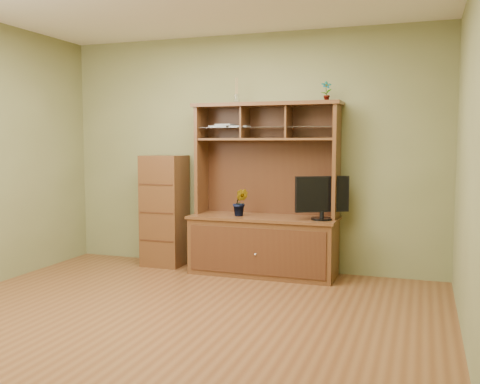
% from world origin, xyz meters
% --- Properties ---
extents(room, '(4.54, 4.04, 2.74)m').
position_xyz_m(room, '(0.00, 0.00, 1.35)').
color(room, brown).
rests_on(room, ground).
extents(media_hutch, '(1.66, 0.61, 1.90)m').
position_xyz_m(media_hutch, '(0.28, 1.73, 0.52)').
color(media_hutch, '#4F2C16').
rests_on(media_hutch, room).
extents(monitor, '(0.53, 0.33, 0.46)m').
position_xyz_m(monitor, '(0.93, 1.65, 0.89)').
color(monitor, black).
rests_on(monitor, media_hutch).
extents(orchid_plant, '(0.18, 0.16, 0.31)m').
position_xyz_m(orchid_plant, '(0.03, 1.65, 0.80)').
color(orchid_plant, '#25511B').
rests_on(orchid_plant, media_hutch).
extents(top_plant, '(0.13, 0.11, 0.22)m').
position_xyz_m(top_plant, '(0.94, 1.80, 2.01)').
color(top_plant, '#386B25').
rests_on(top_plant, media_hutch).
extents(reed_diffuser, '(0.06, 0.06, 0.29)m').
position_xyz_m(reed_diffuser, '(-0.07, 1.81, 2.01)').
color(reed_diffuser, silver).
rests_on(reed_diffuser, media_hutch).
extents(magazines, '(0.46, 0.17, 0.04)m').
position_xyz_m(magazines, '(-0.18, 1.80, 1.65)').
color(magazines, '#B8B9BE').
rests_on(magazines, media_hutch).
extents(side_cabinet, '(0.47, 0.43, 1.31)m').
position_xyz_m(side_cabinet, '(-0.97, 1.77, 0.66)').
color(side_cabinet, '#4F2C16').
rests_on(side_cabinet, room).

